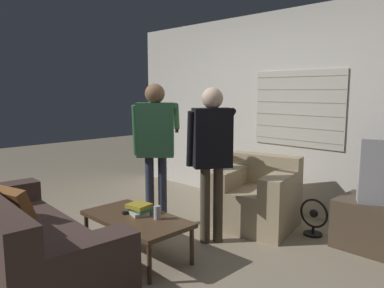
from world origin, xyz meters
TOP-DOWN VIEW (x-y plane):
  - ground_plane at (0.00, 0.00)m, footprint 16.00×16.00m
  - wall_back at (0.01, 2.03)m, footprint 5.20×0.08m
  - couch_blue at (-0.26, -1.18)m, footprint 2.13×0.96m
  - armchair_beige at (0.30, 1.25)m, footprint 1.00×0.96m
  - coffee_table at (-0.03, -0.21)m, footprint 1.07×0.56m
  - person_left_standing at (-0.54, 0.46)m, footprint 0.49×0.77m
  - person_right_standing at (0.23, 0.54)m, footprint 0.52×0.70m
  - book_stack at (-0.08, -0.14)m, footprint 0.25×0.22m
  - soda_can at (0.16, -0.11)m, footprint 0.07×0.07m
  - spare_remote at (-0.15, -0.20)m, footprint 0.07×0.14m
  - floor_fan at (0.90, 1.45)m, footprint 0.32×0.20m

SIDE VIEW (x-z plane):
  - ground_plane at x=0.00m, z-range 0.00..0.00m
  - floor_fan at x=0.90m, z-range -0.01..0.39m
  - couch_blue at x=-0.26m, z-range -0.10..0.72m
  - armchair_beige at x=0.30m, z-range -0.06..0.74m
  - coffee_table at x=-0.03m, z-range 0.16..0.54m
  - spare_remote at x=-0.15m, z-range 0.38..0.41m
  - book_stack at x=-0.08m, z-range 0.38..0.48m
  - soda_can at x=0.16m, z-range 0.38..0.51m
  - person_right_standing at x=0.23m, z-range 0.20..1.78m
  - person_left_standing at x=-0.54m, z-range 0.22..1.84m
  - wall_back at x=0.01m, z-range 0.00..2.55m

